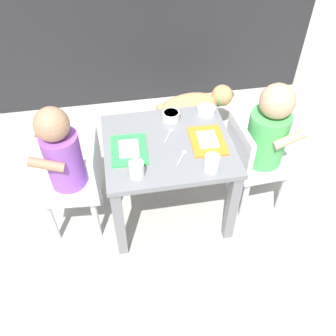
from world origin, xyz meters
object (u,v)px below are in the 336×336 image
dog (195,107)px  food_tray_left (129,150)px  dining_table (168,157)px  veggie_bowl_far (206,110)px  spoon_by_left_tray (182,156)px  water_cup_left (212,164)px  spoon_by_right_tray (169,134)px  water_cup_right (137,170)px  seated_child_left (66,159)px  seated_child_right (265,136)px  food_tray_right (207,140)px  cereal_bowl_right_side (171,115)px

dog → food_tray_left: (-0.44, -0.58, 0.23)m
dining_table → veggie_bowl_far: (0.22, 0.19, 0.10)m
spoon_by_left_tray → water_cup_left: bearing=-44.8°
water_cup_left → spoon_by_right_tray: (-0.13, 0.26, -0.03)m
dog → water_cup_right: bearing=-119.7°
food_tray_left → spoon_by_right_tray: (0.19, 0.08, -0.00)m
seated_child_left → veggie_bowl_far: (0.67, 0.20, 0.03)m
seated_child_right → water_cup_right: bearing=-165.6°
food_tray_right → veggie_bowl_far: veggie_bowl_far is taller
seated_child_right → cereal_bowl_right_side: bearing=154.7°
dog → water_cup_left: bearing=-98.8°
dining_table → dog: 0.63m
dog → spoon_by_left_tray: bearing=-108.3°
seated_child_left → cereal_bowl_right_side: size_ratio=8.24×
food_tray_left → food_tray_right: (0.35, -0.00, -0.00)m
food_tray_left → veggie_bowl_far: bearing=27.5°
dog → food_tray_right: (-0.09, -0.58, 0.23)m
veggie_bowl_far → dog: bearing=84.0°
dining_table → spoon_by_left_tray: size_ratio=6.24×
dining_table → food_tray_left: size_ratio=2.72×
spoon_by_left_tray → food_tray_left: bearing=160.5°
cereal_bowl_right_side → food_tray_left: bearing=-139.2°
food_tray_right → spoon_by_right_tray: bearing=153.5°
seated_child_left → spoon_by_left_tray: size_ratio=7.55×
seated_child_left → water_cup_left: size_ratio=9.19×
seated_child_right → spoon_by_left_tray: seated_child_right is taller
seated_child_right → spoon_by_left_tray: 0.41m
dining_table → spoon_by_left_tray: bearing=-65.4°
seated_child_right → veggie_bowl_far: 0.31m
seated_child_right → food_tray_right: seated_child_right is taller
seated_child_left → veggie_bowl_far: size_ratio=7.93×
seated_child_right → dog: 0.65m
food_tray_left → cereal_bowl_right_side: 0.29m
water_cup_left → spoon_by_left_tray: water_cup_left is taller
food_tray_left → seated_child_left: bearing=178.2°
dining_table → food_tray_left: bearing=-173.9°
water_cup_left → water_cup_right: size_ratio=1.07×
seated_child_left → food_tray_right: 0.62m
cereal_bowl_right_side → food_tray_right: bearing=-55.6°
cereal_bowl_right_side → spoon_by_right_tray: size_ratio=0.89×
water_cup_right → spoon_by_left_tray: size_ratio=0.77×
dog → food_tray_left: size_ratio=2.31×
dining_table → cereal_bowl_right_side: (0.05, 0.17, 0.10)m
food_tray_left → water_cup_right: (0.02, -0.15, 0.02)m
seated_child_right → water_cup_right: size_ratio=10.00×
dog → food_tray_right: food_tray_right is taller
seated_child_left → spoon_by_left_tray: bearing=-10.0°
spoon_by_right_tray → veggie_bowl_far: bearing=31.8°
cereal_bowl_right_side → dining_table: bearing=-104.8°
veggie_bowl_far → spoon_by_right_tray: 0.24m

